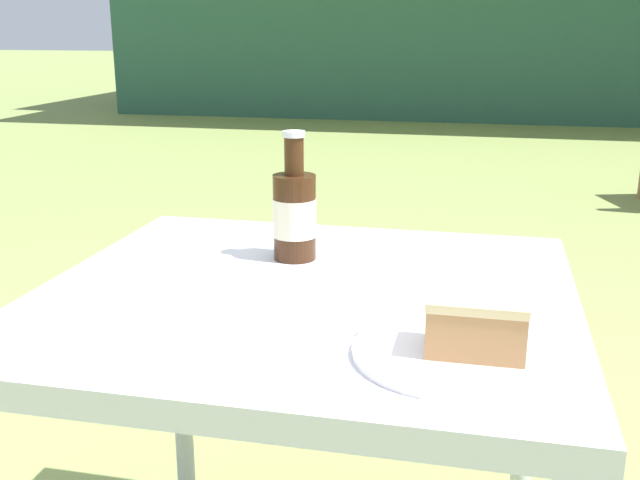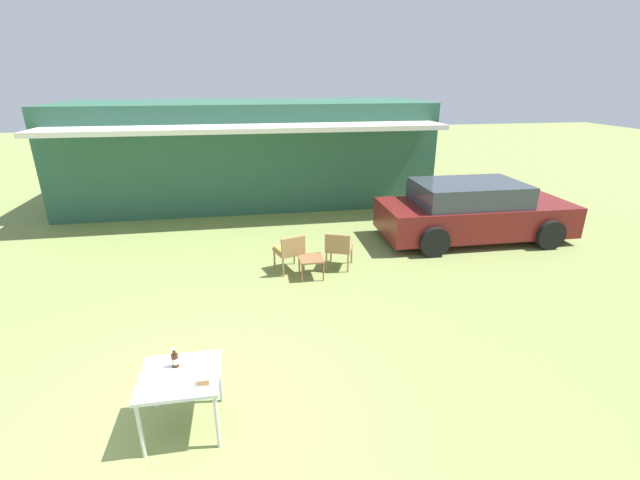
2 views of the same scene
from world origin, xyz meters
name	(u,v)px [view 2 (image 2 of 2)]	position (x,y,z in m)	size (l,w,h in m)	color
ground_plane	(187,426)	(0.00, 0.00, 0.00)	(60.00, 60.00, 0.00)	olive
cabin_building	(249,152)	(0.91, 9.41, 1.48)	(10.48, 4.71, 2.93)	#2D5B47
parked_car	(473,212)	(5.92, 4.93, 0.67)	(4.37, 2.01, 1.36)	maroon
wicker_chair_cushioned	(290,250)	(1.54, 3.82, 0.45)	(0.62, 0.63, 0.76)	#9E7547
wicker_chair_plain	(339,247)	(2.51, 3.80, 0.45)	(0.64, 0.65, 0.76)	#9E7547
garden_side_table	(311,260)	(1.91, 3.50, 0.34)	(0.45, 0.48, 0.39)	brown
patio_table	(180,380)	(0.00, 0.00, 0.62)	(0.81, 0.75, 0.69)	silver
cake_on_plate	(202,383)	(0.24, -0.20, 0.71)	(0.24, 0.24, 0.08)	white
cola_bottle_near	(175,360)	(-0.06, 0.15, 0.77)	(0.08, 0.08, 0.22)	#381E0F
fork	(196,384)	(0.19, -0.19, 0.69)	(0.17, 0.07, 0.01)	silver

